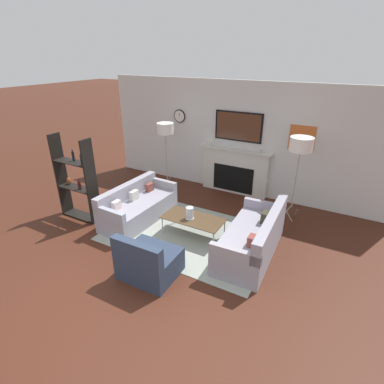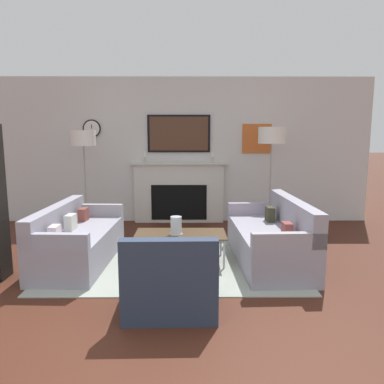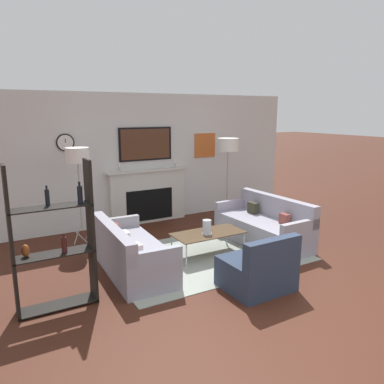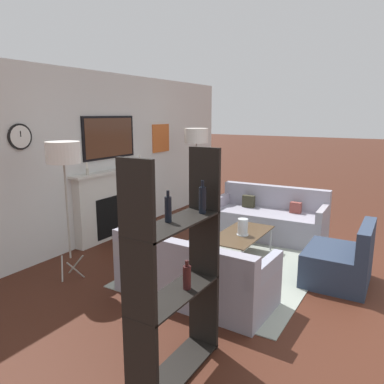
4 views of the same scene
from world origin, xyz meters
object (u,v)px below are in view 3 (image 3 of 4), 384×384
Objects in this scene: coffee_table at (208,234)px; hurricane_candle at (207,228)px; floor_lamp_left at (77,157)px; couch_left at (131,254)px; shelf_unit at (53,241)px; armchair at (258,270)px; floor_lamp_right at (228,146)px; couch_right at (264,227)px.

hurricane_candle is (-0.05, -0.04, 0.13)m from coffee_table.
coffee_table is 2.60m from floor_lamp_left.
shelf_unit reaches higher than couch_left.
couch_left is 1.00× the size of shelf_unit.
armchair is 3.60m from floor_lamp_left.
floor_lamp_left is (-0.32, 1.61, 1.29)m from couch_left.
floor_lamp_right is at bearing 46.83° from hurricane_candle.
armchair reaches higher than couch_left.
shelf_unit reaches higher than armchair.
shelf_unit is at bearing -171.88° from couch_right.
hurricane_candle reaches higher than coffee_table.
shelf_unit is (-2.47, -0.52, 0.48)m from coffee_table.
floor_lamp_left reaches higher than armchair.
armchair reaches higher than hurricane_candle.
shelf_unit is at bearing -168.12° from coffee_table.
coffee_table is at bearing 87.37° from armchair.
couch_left is 1.03× the size of floor_lamp_left.
armchair is 2.61m from shelf_unit.
couch_right is 1.84m from armchair.
hurricane_candle is at bearing -133.17° from floor_lamp_right.
floor_lamp_left is 2.39m from shelf_unit.
couch_left reaches higher than coffee_table.
floor_lamp_right is at bearing 0.00° from floor_lamp_left.
coffee_table is (-1.19, -0.00, 0.07)m from couch_right.
shelf_unit is (-2.41, 0.82, 0.58)m from armchair.
shelf_unit reaches higher than hurricane_candle.
floor_lamp_left is at bearing 69.02° from shelf_unit.
couch_left is at bearing -179.98° from couch_right.
coffee_table is 0.14m from hurricane_candle.
couch_left reaches higher than hurricane_candle.
shelf_unit reaches higher than floor_lamp_left.
coffee_table is at bearing 37.51° from hurricane_candle.
shelf_unit is at bearing -110.98° from floor_lamp_left.
coffee_table is at bearing -44.20° from floor_lamp_left.
floor_lamp_right is (1.50, 1.61, 1.25)m from coffee_table.
coffee_table is at bearing -179.92° from couch_right.
floor_lamp_left is 0.97× the size of floor_lamp_right.
floor_lamp_left is (-2.84, 1.61, 1.27)m from couch_right.
armchair is at bearing -61.65° from floor_lamp_left.
hurricane_candle is at bearing -1.86° from couch_left.
couch_right is 1.04× the size of floor_lamp_right.
couch_right is at bearing 47.18° from armchair.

